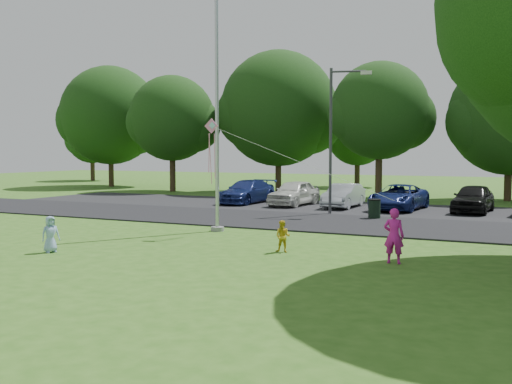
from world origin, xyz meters
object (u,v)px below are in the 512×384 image
at_px(trash_can, 374,209).
at_px(child_yellow, 283,236).
at_px(flagpole, 217,120).
at_px(street_lamp, 337,127).
at_px(woman, 394,236).
at_px(kite, 216,141).
at_px(child_blue, 50,234).

bearing_deg(trash_can, child_yellow, -92.88).
height_order(flagpole, trash_can, flagpole).
relative_size(flagpole, street_lamp, 1.45).
height_order(street_lamp, trash_can, street_lamp).
xyz_separation_m(flagpole, street_lamp, (2.35, 7.30, -0.02)).
height_order(flagpole, woman, flagpole).
bearing_deg(kite, woman, -23.01).
bearing_deg(trash_can, street_lamp, 152.66).
height_order(street_lamp, woman, street_lamp).
bearing_deg(child_yellow, street_lamp, 95.37).
height_order(trash_can, child_yellow, child_yellow).
xyz_separation_m(woman, kite, (-6.65, 2.26, 2.63)).
bearing_deg(child_yellow, kite, 146.00).
distance_m(child_blue, kite, 6.35).
bearing_deg(child_yellow, child_blue, -158.22).
relative_size(flagpole, child_yellow, 10.50).
height_order(trash_can, child_blue, child_blue).
relative_size(woman, child_yellow, 1.56).
relative_size(flagpole, child_blue, 9.21).
xyz_separation_m(flagpole, woman, (7.30, -3.49, -3.42)).
bearing_deg(woman, child_blue, 14.06).
distance_m(street_lamp, child_yellow, 11.24).
bearing_deg(child_blue, kite, -5.35).
xyz_separation_m(street_lamp, kite, (-1.70, -8.53, -0.77)).
bearing_deg(kite, street_lamp, 74.53).
bearing_deg(street_lamp, child_blue, -124.58).
relative_size(flagpole, kite, 1.40).
height_order(woman, kite, kite).
xyz_separation_m(trash_can, child_yellow, (-0.47, -9.41, 0.02)).
bearing_deg(street_lamp, trash_can, -43.05).
relative_size(child_blue, kite, 0.15).
relative_size(trash_can, kite, 0.13).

